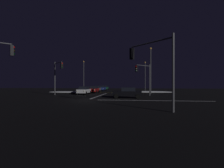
{
  "coord_description": "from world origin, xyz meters",
  "views": [
    {
      "loc": [
        5.86,
        -21.61,
        2.07
      ],
      "look_at": [
        1.69,
        11.98,
        2.07
      ],
      "focal_mm": 27.17,
      "sensor_mm": 36.0,
      "label": 1
    }
  ],
  "objects_px": {
    "sedan_blue": "(102,88)",
    "traffic_signal_nw": "(58,72)",
    "traffic_signal_ne": "(144,74)",
    "sedan_red": "(94,89)",
    "sedan_white": "(84,90)",
    "sedan_black_crossing": "(127,93)",
    "streetlamp_right_near": "(151,67)",
    "streetlamp_right_far": "(145,74)",
    "sedan_gray": "(97,89)",
    "sedan_green": "(105,88)",
    "traffic_signal_se": "(152,60)",
    "streetlamp_left_far": "(84,74)"
  },
  "relations": [
    {
      "from": "sedan_red",
      "to": "traffic_signal_se",
      "type": "bearing_deg",
      "value": -66.75
    },
    {
      "from": "streetlamp_right_near",
      "to": "traffic_signal_ne",
      "type": "bearing_deg",
      "value": -105.66
    },
    {
      "from": "traffic_signal_se",
      "to": "sedan_white",
      "type": "bearing_deg",
      "value": 121.01
    },
    {
      "from": "sedan_white",
      "to": "sedan_gray",
      "type": "xyz_separation_m",
      "value": [
        0.0,
        11.9,
        0.0
      ]
    },
    {
      "from": "traffic_signal_nw",
      "to": "streetlamp_right_near",
      "type": "xyz_separation_m",
      "value": [
        17.23,
        6.23,
        1.25
      ]
    },
    {
      "from": "sedan_white",
      "to": "traffic_signal_nw",
      "type": "relative_size",
      "value": 0.7
    },
    {
      "from": "traffic_signal_ne",
      "to": "streetlamp_left_far",
      "type": "bearing_deg",
      "value": 127.72
    },
    {
      "from": "sedan_blue",
      "to": "streetlamp_right_near",
      "type": "xyz_separation_m",
      "value": [
        13.05,
        -15.63,
        4.71
      ]
    },
    {
      "from": "streetlamp_right_far",
      "to": "streetlamp_left_far",
      "type": "height_order",
      "value": "streetlamp_left_far"
    },
    {
      "from": "sedan_blue",
      "to": "streetlamp_right_near",
      "type": "relative_size",
      "value": 0.45
    },
    {
      "from": "sedan_gray",
      "to": "sedan_blue",
      "type": "relative_size",
      "value": 1.0
    },
    {
      "from": "sedan_red",
      "to": "traffic_signal_nw",
      "type": "distance_m",
      "value": 11.35
    },
    {
      "from": "sedan_blue",
      "to": "traffic_signal_nw",
      "type": "xyz_separation_m",
      "value": [
        -4.18,
        -21.86,
        3.45
      ]
    },
    {
      "from": "streetlamp_right_near",
      "to": "streetlamp_left_far",
      "type": "height_order",
      "value": "streetlamp_right_near"
    },
    {
      "from": "sedan_red",
      "to": "traffic_signal_se",
      "type": "height_order",
      "value": "traffic_signal_se"
    },
    {
      "from": "sedan_gray",
      "to": "streetlamp_right_near",
      "type": "distance_m",
      "value": 17.02
    },
    {
      "from": "traffic_signal_se",
      "to": "streetlamp_right_far",
      "type": "relative_size",
      "value": 0.66
    },
    {
      "from": "sedan_white",
      "to": "traffic_signal_ne",
      "type": "xyz_separation_m",
      "value": [
        11.65,
        -3.74,
        2.98
      ]
    },
    {
      "from": "sedan_blue",
      "to": "streetlamp_right_far",
      "type": "distance_m",
      "value": 13.74
    },
    {
      "from": "streetlamp_left_far",
      "to": "sedan_red",
      "type": "bearing_deg",
      "value": -63.53
    },
    {
      "from": "sedan_white",
      "to": "traffic_signal_nw",
      "type": "height_order",
      "value": "traffic_signal_nw"
    },
    {
      "from": "sedan_black_crossing",
      "to": "streetlamp_right_near",
      "type": "xyz_separation_m",
      "value": [
        4.43,
        10.39,
        4.71
      ]
    },
    {
      "from": "sedan_black_crossing",
      "to": "sedan_green",
      "type": "bearing_deg",
      "value": 105.37
    },
    {
      "from": "traffic_signal_nw",
      "to": "sedan_blue",
      "type": "bearing_deg",
      "value": 79.17
    },
    {
      "from": "sedan_gray",
      "to": "traffic_signal_se",
      "type": "bearing_deg",
      "value": -69.76
    },
    {
      "from": "sedan_gray",
      "to": "streetlamp_right_near",
      "type": "relative_size",
      "value": 0.45
    },
    {
      "from": "traffic_signal_nw",
      "to": "sedan_green",
      "type": "bearing_deg",
      "value": 81.27
    },
    {
      "from": "sedan_white",
      "to": "sedan_gray",
      "type": "bearing_deg",
      "value": 89.99
    },
    {
      "from": "sedan_white",
      "to": "sedan_black_crossing",
      "type": "distance_m",
      "value": 11.93
    },
    {
      "from": "sedan_gray",
      "to": "streetlamp_right_far",
      "type": "distance_m",
      "value": 15.54
    },
    {
      "from": "traffic_signal_nw",
      "to": "streetlamp_left_far",
      "type": "relative_size",
      "value": 0.67
    },
    {
      "from": "sedan_black_crossing",
      "to": "sedan_white",
      "type": "bearing_deg",
      "value": 138.72
    },
    {
      "from": "traffic_signal_nw",
      "to": "streetlamp_right_far",
      "type": "height_order",
      "value": "streetlamp_right_far"
    },
    {
      "from": "traffic_signal_ne",
      "to": "sedan_red",
      "type": "bearing_deg",
      "value": 138.19
    },
    {
      "from": "sedan_black_crossing",
      "to": "streetlamp_right_near",
      "type": "height_order",
      "value": "streetlamp_right_near"
    },
    {
      "from": "sedan_gray",
      "to": "sedan_blue",
      "type": "height_order",
      "value": "same"
    },
    {
      "from": "sedan_green",
      "to": "traffic_signal_nw",
      "type": "distance_m",
      "value": 27.73
    },
    {
      "from": "streetlamp_right_far",
      "to": "streetlamp_right_near",
      "type": "relative_size",
      "value": 0.91
    },
    {
      "from": "sedan_white",
      "to": "sedan_green",
      "type": "height_order",
      "value": "same"
    },
    {
      "from": "sedan_red",
      "to": "sedan_blue",
      "type": "bearing_deg",
      "value": 91.17
    },
    {
      "from": "sedan_gray",
      "to": "streetlamp_left_far",
      "type": "relative_size",
      "value": 0.46
    },
    {
      "from": "traffic_signal_nw",
      "to": "streetlamp_right_near",
      "type": "relative_size",
      "value": 0.65
    },
    {
      "from": "traffic_signal_nw",
      "to": "traffic_signal_ne",
      "type": "distance_m",
      "value": 15.49
    },
    {
      "from": "sedan_gray",
      "to": "sedan_green",
      "type": "xyz_separation_m",
      "value": [
        0.35,
        11.58,
        0.0
      ]
    },
    {
      "from": "sedan_white",
      "to": "sedan_green",
      "type": "relative_size",
      "value": 1.0
    },
    {
      "from": "sedan_red",
      "to": "sedan_black_crossing",
      "type": "xyz_separation_m",
      "value": [
        8.37,
        -14.02,
        0.0
      ]
    },
    {
      "from": "sedan_green",
      "to": "traffic_signal_se",
      "type": "relative_size",
      "value": 0.75
    },
    {
      "from": "sedan_blue",
      "to": "streetlamp_left_far",
      "type": "height_order",
      "value": "streetlamp_left_far"
    },
    {
      "from": "sedan_gray",
      "to": "traffic_signal_ne",
      "type": "xyz_separation_m",
      "value": [
        11.65,
        -15.64,
        2.98
      ]
    },
    {
      "from": "sedan_red",
      "to": "sedan_gray",
      "type": "distance_m",
      "value": 5.79
    }
  ]
}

